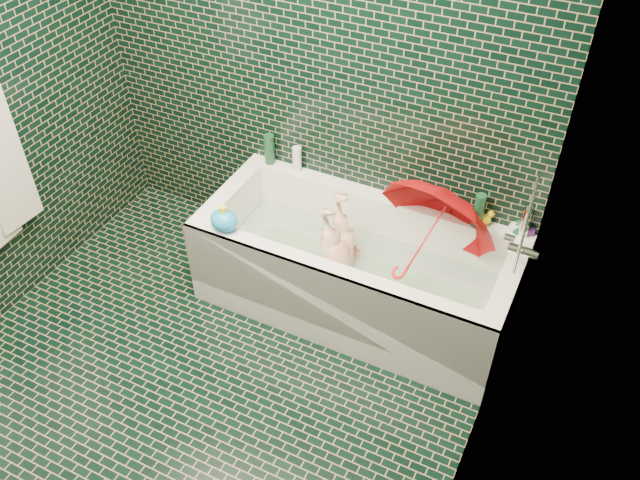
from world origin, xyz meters
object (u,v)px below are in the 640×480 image
at_px(bathtub, 355,278).
at_px(umbrella, 427,236).
at_px(child, 343,264).
at_px(bath_toy, 224,220).
at_px(rubber_duck, 485,218).

height_order(bathtub, umbrella, umbrella).
bearing_deg(bathtub, umbrella, 14.16).
distance_m(child, bath_toy, 0.69).
relative_size(bathtub, umbrella, 2.72).
relative_size(umbrella, bath_toy, 3.75).
bearing_deg(rubber_duck, child, -172.17).
xyz_separation_m(bathtub, umbrella, (0.35, 0.09, 0.37)).
distance_m(umbrella, bath_toy, 1.05).
relative_size(rubber_duck, bath_toy, 0.65).
bearing_deg(rubber_duck, bath_toy, -174.64).
bearing_deg(bath_toy, child, 18.42).
bearing_deg(rubber_duck, bathtub, -171.11).
distance_m(rubber_duck, bath_toy, 1.37).
bearing_deg(bathtub, child, -159.40).
relative_size(child, rubber_duck, 7.42).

